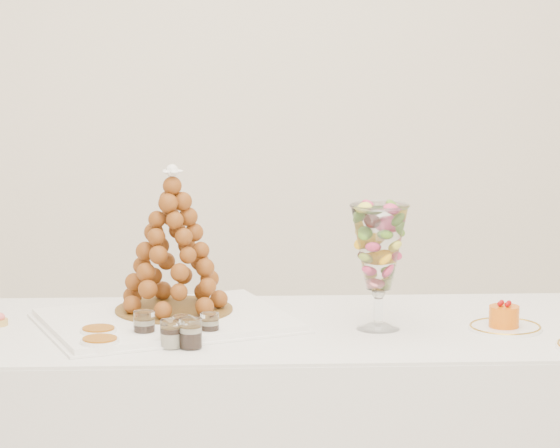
{
  "coord_description": "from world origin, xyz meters",
  "views": [
    {
      "loc": [
        -0.31,
        -3.2,
        1.59
      ],
      "look_at": [
        -0.01,
        0.22,
        0.99
      ],
      "focal_mm": 85.0,
      "sensor_mm": 36.0,
      "label": 1
    }
  ],
  "objects": [
    {
      "name": "verrine_d",
      "position": [
        -0.31,
        0.06,
        0.74
      ],
      "size": [
        0.05,
        0.05,
        0.07
      ],
      "primitive_type": "cylinder",
      "rotation": [
        0.0,
        0.0,
        -0.0
      ],
      "color": "white",
      "rests_on": "buffet_table"
    },
    {
      "name": "macaron_vase",
      "position": [
        0.25,
        0.21,
        0.92
      ],
      "size": [
        0.15,
        0.15,
        0.33
      ],
      "color": "white",
      "rests_on": "buffet_table"
    },
    {
      "name": "verrine_b",
      "position": [
        -0.28,
        0.13,
        0.74
      ],
      "size": [
        0.06,
        0.06,
        0.07
      ],
      "primitive_type": "cylinder",
      "rotation": [
        0.0,
        0.0,
        -0.33
      ],
      "color": "white",
      "rests_on": "buffet_table"
    },
    {
      "name": "ramekin_front",
      "position": [
        -0.48,
        0.05,
        0.72
      ],
      "size": [
        0.1,
        0.1,
        0.03
      ],
      "primitive_type": "cylinder",
      "color": "white",
      "rests_on": "buffet_table"
    },
    {
      "name": "mousse_cake",
      "position": [
        0.58,
        0.17,
        0.75
      ],
      "size": [
        0.08,
        0.08,
        0.07
      ],
      "color": "orange",
      "rests_on": "cake_plate"
    },
    {
      "name": "ramekin_back",
      "position": [
        -0.49,
        0.16,
        0.72
      ],
      "size": [
        0.09,
        0.09,
        0.03
      ],
      "primitive_type": "cylinder",
      "color": "white",
      "rests_on": "buffet_table"
    },
    {
      "name": "lace_tray",
      "position": [
        -0.32,
        0.3,
        0.72
      ],
      "size": [
        0.75,
        0.65,
        0.02
      ],
      "primitive_type": "cube",
      "rotation": [
        0.0,
        0.0,
        0.31
      ],
      "color": "white",
      "rests_on": "buffet_table"
    },
    {
      "name": "verrine_a",
      "position": [
        -0.37,
        0.15,
        0.74
      ],
      "size": [
        0.07,
        0.07,
        0.07
      ],
      "primitive_type": "cylinder",
      "rotation": [
        0.0,
        0.0,
        0.34
      ],
      "color": "white",
      "rests_on": "buffet_table"
    },
    {
      "name": "verrine_e",
      "position": [
        -0.26,
        0.05,
        0.75
      ],
      "size": [
        0.07,
        0.07,
        0.08
      ],
      "primitive_type": "cylinder",
      "rotation": [
        0.0,
        0.0,
        -0.27
      ],
      "color": "white",
      "rests_on": "buffet_table"
    },
    {
      "name": "verrine_c",
      "position": [
        -0.2,
        0.15,
        0.74
      ],
      "size": [
        0.06,
        0.06,
        0.07
      ],
      "primitive_type": "cylinder",
      "rotation": [
        0.0,
        0.0,
        -0.25
      ],
      "color": "white",
      "rests_on": "buffet_table"
    },
    {
      "name": "cake_plate",
      "position": [
        0.59,
        0.17,
        0.71
      ],
      "size": [
        0.2,
        0.2,
        0.01
      ],
      "primitive_type": "cylinder",
      "color": "white",
      "rests_on": "buffet_table"
    },
    {
      "name": "croquembouche",
      "position": [
        -0.3,
        0.38,
        0.93
      ],
      "size": [
        0.33,
        0.33,
        0.41
      ],
      "rotation": [
        0.0,
        0.0,
        -0.22
      ],
      "color": "brown",
      "rests_on": "lace_tray"
    }
  ]
}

